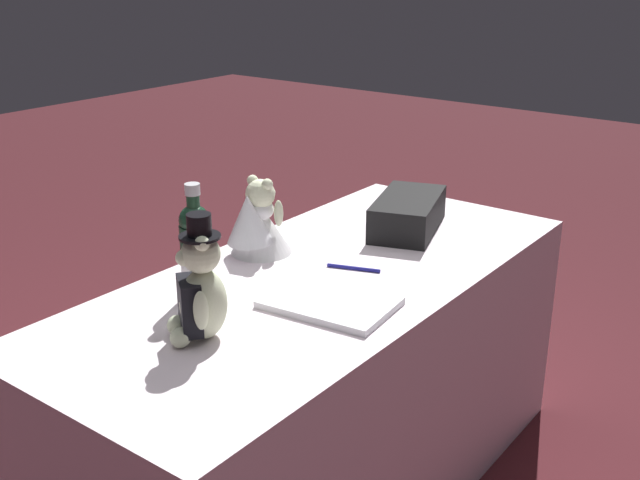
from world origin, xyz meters
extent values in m
cube|color=white|center=(0.00, 0.00, 0.35)|extent=(1.64, 0.72, 0.70)
ellipsoid|color=beige|center=(-0.44, -0.01, 0.79)|extent=(0.11, 0.10, 0.16)
cube|color=black|center=(-0.46, 0.01, 0.79)|extent=(0.09, 0.10, 0.12)
sphere|color=beige|center=(-0.44, -0.01, 0.90)|extent=(0.09, 0.09, 0.09)
sphere|color=beige|center=(-0.47, 0.01, 0.90)|extent=(0.04, 0.04, 0.04)
sphere|color=beige|center=(-0.42, 0.01, 0.94)|extent=(0.03, 0.03, 0.03)
sphere|color=beige|center=(-0.46, -0.03, 0.94)|extent=(0.03, 0.03, 0.03)
ellipsoid|color=beige|center=(-0.42, 0.04, 0.80)|extent=(0.03, 0.03, 0.09)
ellipsoid|color=beige|center=(-0.49, -0.05, 0.80)|extent=(0.03, 0.03, 0.09)
sphere|color=beige|center=(-0.47, 0.05, 0.73)|extent=(0.05, 0.05, 0.05)
sphere|color=beige|center=(-0.51, 0.00, 0.73)|extent=(0.05, 0.05, 0.05)
cylinder|color=black|center=(-0.44, -0.01, 0.94)|extent=(0.09, 0.09, 0.01)
cylinder|color=black|center=(-0.44, -0.01, 0.97)|extent=(0.05, 0.05, 0.05)
cone|color=white|center=(0.04, 0.24, 0.77)|extent=(0.18, 0.18, 0.14)
ellipsoid|color=white|center=(0.04, 0.24, 0.83)|extent=(0.08, 0.07, 0.06)
sphere|color=#E4E9BF|center=(0.04, 0.24, 0.88)|extent=(0.08, 0.08, 0.08)
sphere|color=#E4E9BF|center=(0.07, 0.24, 0.87)|extent=(0.04, 0.04, 0.04)
sphere|color=#E4E9BF|center=(0.03, 0.21, 0.91)|extent=(0.03, 0.03, 0.03)
sphere|color=#E4E9BF|center=(0.04, 0.27, 0.91)|extent=(0.03, 0.03, 0.03)
ellipsoid|color=#E4E9BF|center=(0.05, 0.19, 0.83)|extent=(0.03, 0.03, 0.08)
ellipsoid|color=#E4E9BF|center=(0.06, 0.29, 0.83)|extent=(0.03, 0.03, 0.08)
cone|color=white|center=(-0.01, 0.24, 0.82)|extent=(0.15, 0.15, 0.15)
cylinder|color=#193C27|center=(-0.30, 0.15, 0.80)|extent=(0.08, 0.08, 0.19)
sphere|color=#193C27|center=(-0.30, 0.15, 0.91)|extent=(0.08, 0.08, 0.08)
cylinder|color=#193C27|center=(-0.30, 0.15, 0.96)|extent=(0.03, 0.03, 0.08)
cylinder|color=silver|center=(-0.30, 0.15, 0.99)|extent=(0.04, 0.04, 0.03)
cylinder|color=white|center=(-0.30, 0.15, 0.79)|extent=(0.08, 0.08, 0.07)
cylinder|color=navy|center=(0.08, -0.05, 0.71)|extent=(0.06, 0.14, 0.01)
cone|color=silver|center=(0.06, 0.02, 0.71)|extent=(0.01, 0.02, 0.01)
cube|color=black|center=(0.45, 0.00, 0.76)|extent=(0.37, 0.28, 0.11)
cube|color=#B7B7BF|center=(0.42, -0.08, 0.76)|extent=(0.04, 0.02, 0.03)
cube|color=white|center=(-0.14, -0.14, 0.71)|extent=(0.24, 0.33, 0.02)
camera|label=1|loc=(-1.52, -1.15, 1.52)|focal=43.41mm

